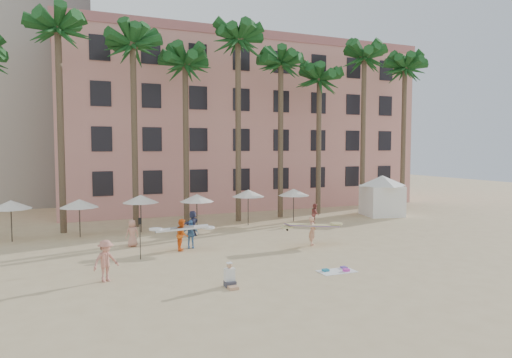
{
  "coord_description": "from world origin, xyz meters",
  "views": [
    {
      "loc": [
        -9.91,
        -19.59,
        5.94
      ],
      "look_at": [
        0.94,
        6.0,
        4.0
      ],
      "focal_mm": 32.0,
      "sensor_mm": 36.0,
      "label": 1
    }
  ],
  "objects": [
    {
      "name": "ground",
      "position": [
        0.0,
        0.0,
        0.0
      ],
      "size": [
        120.0,
        120.0,
        0.0
      ],
      "primitive_type": "plane",
      "color": "#D1B789",
      "rests_on": "ground"
    },
    {
      "name": "pink_hotel",
      "position": [
        7.0,
        26.0,
        8.0
      ],
      "size": [
        35.0,
        14.0,
        16.0
      ],
      "primitive_type": "cube",
      "color": "#DA8E84",
      "rests_on": "ground"
    },
    {
      "name": "palm_row",
      "position": [
        0.51,
        15.0,
        12.97
      ],
      "size": [
        44.4,
        5.4,
        16.3
      ],
      "color": "brown",
      "rests_on": "ground"
    },
    {
      "name": "umbrella_row",
      "position": [
        -3.0,
        12.5,
        2.33
      ],
      "size": [
        22.5,
        2.7,
        2.73
      ],
      "color": "#332B23",
      "rests_on": "ground"
    },
    {
      "name": "cabana",
      "position": [
        15.53,
        12.38,
        2.07
      ],
      "size": [
        5.37,
        5.37,
        3.5
      ],
      "color": "white",
      "rests_on": "ground"
    },
    {
      "name": "beach_towel",
      "position": [
        2.08,
        -1.32,
        0.03
      ],
      "size": [
        1.81,
        1.01,
        0.14
      ],
      "color": "white",
      "rests_on": "ground"
    },
    {
      "name": "carrier_yellow",
      "position": [
        3.87,
        4.18,
        1.0
      ],
      "size": [
        3.36,
        0.88,
        1.76
      ],
      "color": "tan",
      "rests_on": "ground"
    },
    {
      "name": "carrier_white",
      "position": [
        -3.69,
        5.97,
        0.97
      ],
      "size": [
        3.08,
        1.38,
        1.82
      ],
      "color": "orange",
      "rests_on": "ground"
    },
    {
      "name": "beachgoers",
      "position": [
        -3.21,
        6.63,
        0.86
      ],
      "size": [
        17.41,
        10.69,
        1.86
      ],
      "color": "#A14843",
      "rests_on": "ground"
    },
    {
      "name": "paddle",
      "position": [
        -6.26,
        4.72,
        1.41
      ],
      "size": [
        0.18,
        0.04,
        2.23
      ],
      "color": "black",
      "rests_on": "ground"
    },
    {
      "name": "seated_man",
      "position": [
        -3.48,
        -1.6,
        0.35
      ],
      "size": [
        0.45,
        0.79,
        1.03
      ],
      "color": "#3F3F4C",
      "rests_on": "ground"
    }
  ]
}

